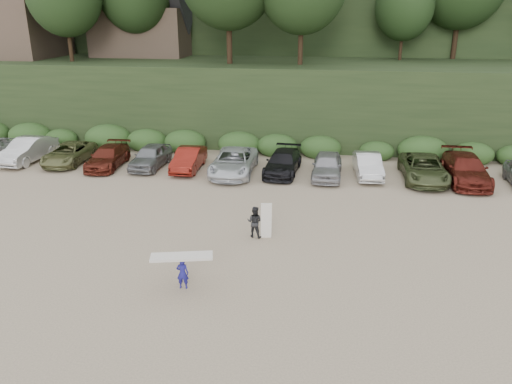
# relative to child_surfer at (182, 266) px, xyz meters

# --- Properties ---
(ground) EXTENTS (120.00, 120.00, 0.00)m
(ground) POSITION_rel_child_surfer_xyz_m (0.51, 4.35, -0.94)
(ground) COLOR tan
(ground) RESTS_ON ground
(parked_cars) EXTENTS (39.71, 6.14, 1.63)m
(parked_cars) POSITION_rel_child_surfer_xyz_m (1.10, 14.45, -0.19)
(parked_cars) COLOR #AFB0B4
(parked_cars) RESTS_ON ground
(child_surfer) EXTENTS (2.39, 1.16, 1.38)m
(child_surfer) POSITION_rel_child_surfer_xyz_m (0.00, 0.00, 0.00)
(child_surfer) COLOR navy
(child_surfer) RESTS_ON ground
(adult_surfer) EXTENTS (1.23, 0.69, 1.77)m
(adult_surfer) POSITION_rel_child_surfer_xyz_m (2.05, 4.88, -0.18)
(adult_surfer) COLOR black
(adult_surfer) RESTS_ON ground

